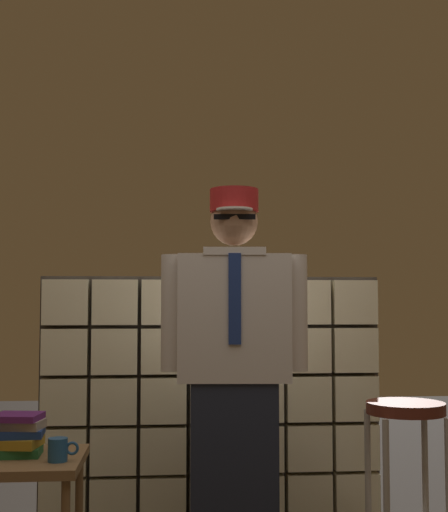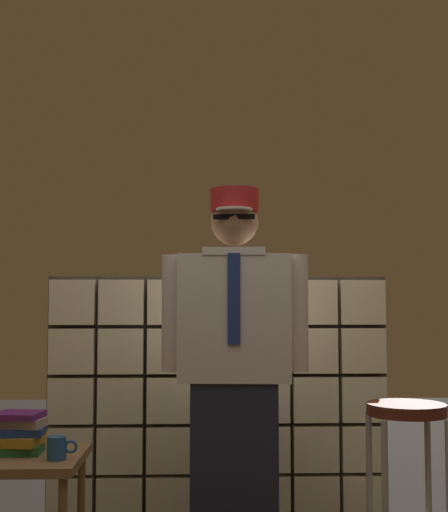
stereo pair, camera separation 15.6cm
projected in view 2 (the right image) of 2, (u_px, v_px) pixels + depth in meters
name	position (u px, v px, depth m)	size (l,w,h in m)	color
glass_block_wall	(218.00, 399.00, 3.81)	(1.87, 0.10, 1.34)	beige
standing_person	(235.00, 366.00, 3.20)	(0.68, 0.30, 1.71)	#1E2333
bar_stool	(407.00, 448.00, 2.99)	(0.34, 0.34, 0.75)	#592319
side_table	(21.00, 472.00, 2.98)	(0.52, 0.52, 0.53)	brown
book_stack	(16.00, 434.00, 3.02)	(0.26, 0.22, 0.18)	#1E592D
coffee_mug	(57.00, 448.00, 2.90)	(0.13, 0.08, 0.09)	navy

